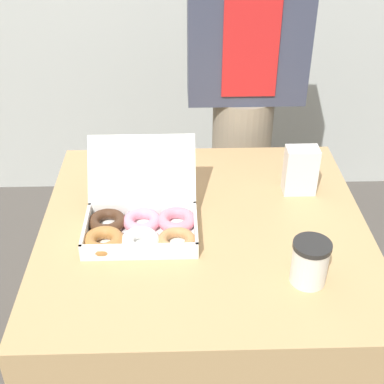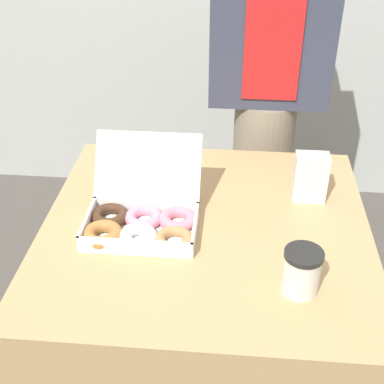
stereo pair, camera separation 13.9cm
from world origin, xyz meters
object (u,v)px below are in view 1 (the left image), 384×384
object	(u,v)px
donut_box	(140,224)
napkin_holder	(300,170)
coffee_cup	(310,262)
person_customer	(245,84)

from	to	relation	value
donut_box	napkin_holder	distance (m)	0.51
coffee_cup	person_customer	distance (m)	0.89
donut_box	person_customer	size ratio (longest dim) A/B	0.20
donut_box	coffee_cup	size ratio (longest dim) A/B	2.81
donut_box	person_customer	bearing A→B (deg)	62.59
coffee_cup	napkin_holder	xyz separation A→B (m)	(0.06, 0.40, 0.02)
donut_box	napkin_holder	xyz separation A→B (m)	(0.47, 0.20, 0.04)
napkin_holder	donut_box	bearing A→B (deg)	-157.31
coffee_cup	person_customer	size ratio (longest dim) A/B	0.07
donut_box	coffee_cup	distance (m)	0.46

